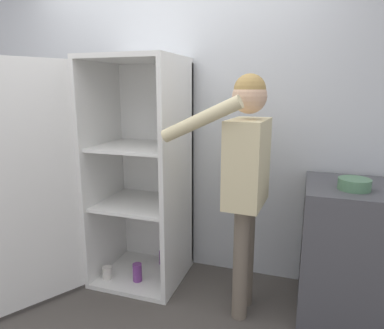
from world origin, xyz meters
name	(u,v)px	position (x,y,z in m)	size (l,w,h in m)	color
ground_plane	(123,324)	(0.00, 0.00, 0.00)	(12.00, 12.00, 0.00)	#4C4742
wall_back	(174,122)	(0.00, 0.98, 1.27)	(7.00, 0.06, 2.55)	silver
refrigerator	(120,175)	(-0.28, 0.52, 0.89)	(1.08, 1.25, 1.80)	white
person	(246,167)	(0.73, 0.42, 1.06)	(0.65, 0.55, 1.65)	#726656
counter	(361,253)	(1.50, 0.61, 0.47)	(0.77, 0.64, 0.94)	#4C4C51
bowl	(354,184)	(1.40, 0.51, 0.97)	(0.20, 0.20, 0.07)	#517F5B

